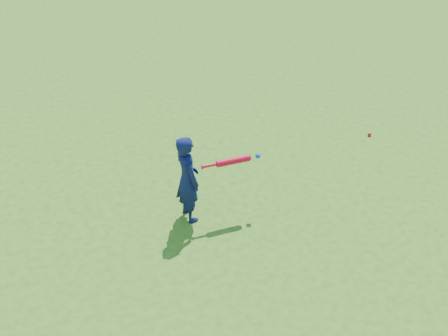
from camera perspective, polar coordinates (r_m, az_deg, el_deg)
name	(u,v)px	position (r m, az deg, el deg)	size (l,w,h in m)	color
ground	(180,214)	(6.87, -5.05, -5.21)	(80.00, 80.00, 0.00)	#336518
child	(188,179)	(6.44, -4.19, -1.25)	(0.45, 0.30, 1.25)	#0E1543
ground_ball_red	(369,134)	(8.90, 16.29, 3.70)	(0.06, 0.06, 0.06)	red
bat_swing	(235,161)	(6.46, 1.27, 0.86)	(0.81, 0.18, 0.09)	red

